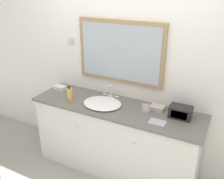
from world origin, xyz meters
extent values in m
cube|color=white|center=(0.00, 0.61, 1.27)|extent=(8.00, 0.06, 2.55)
cube|color=#997A56|center=(-0.08, 0.57, 1.43)|extent=(1.06, 0.04, 0.73)
cube|color=#9EA8B2|center=(-0.08, 0.55, 1.43)|extent=(0.97, 0.01, 0.64)
cylinder|color=silver|center=(-0.77, 0.57, 1.48)|extent=(0.09, 0.01, 0.09)
cylinder|color=silver|center=(-0.77, 0.52, 1.48)|extent=(0.02, 0.10, 0.02)
cylinder|color=white|center=(-0.77, 0.47, 1.55)|extent=(0.02, 0.02, 0.14)
cube|color=silver|center=(0.00, 0.30, 0.42)|extent=(1.94, 0.53, 0.84)
cube|color=#66605B|center=(0.00, 0.30, 0.86)|extent=(2.00, 0.57, 0.03)
sphere|color=silver|center=(-0.35, 0.02, 0.66)|extent=(0.02, 0.02, 0.02)
sphere|color=silver|center=(0.35, 0.02, 0.66)|extent=(0.02, 0.02, 0.02)
ellipsoid|color=white|center=(-0.16, 0.27, 0.89)|extent=(0.45, 0.38, 0.03)
cylinder|color=silver|center=(-0.16, 0.48, 0.89)|extent=(0.06, 0.06, 0.03)
cylinder|color=silver|center=(-0.16, 0.48, 0.97)|extent=(0.02, 0.02, 0.13)
cylinder|color=silver|center=(-0.16, 0.45, 1.03)|extent=(0.02, 0.07, 0.02)
cylinder|color=white|center=(-0.23, 0.48, 0.90)|extent=(0.06, 0.02, 0.02)
cylinder|color=white|center=(-0.08, 0.48, 0.90)|extent=(0.05, 0.02, 0.02)
cylinder|color=gold|center=(-0.54, 0.18, 0.95)|extent=(0.06, 0.06, 0.16)
cylinder|color=black|center=(-0.54, 0.18, 1.05)|extent=(0.02, 0.02, 0.04)
cube|color=black|center=(-0.54, 0.16, 1.07)|extent=(0.02, 0.03, 0.01)
cube|color=black|center=(0.71, 0.39, 0.94)|extent=(0.23, 0.15, 0.13)
cube|color=black|center=(0.71, 0.32, 0.94)|extent=(0.17, 0.01, 0.09)
cube|color=#B2B2B7|center=(0.36, 0.32, 0.93)|extent=(0.09, 0.01, 0.10)
cube|color=beige|center=(0.36, 0.31, 0.93)|extent=(0.06, 0.00, 0.07)
cube|color=silver|center=(-0.87, 0.40, 0.90)|extent=(0.16, 0.11, 0.05)
cube|color=#B7A899|center=(0.44, 0.44, 0.90)|extent=(0.16, 0.13, 0.05)
cube|color=#ADADB2|center=(0.53, 0.17, 0.88)|extent=(0.17, 0.12, 0.01)
camera|label=1|loc=(1.11, -1.95, 2.19)|focal=40.00mm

